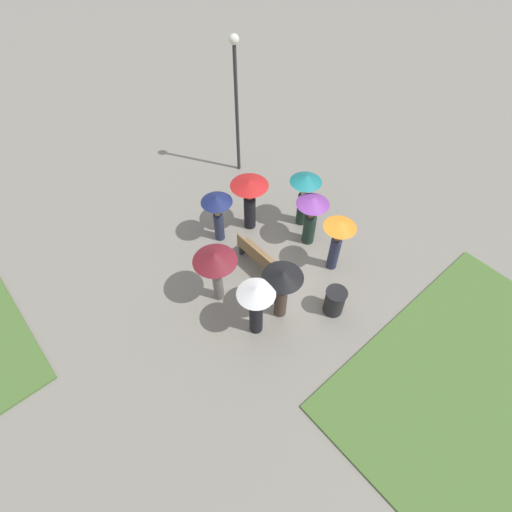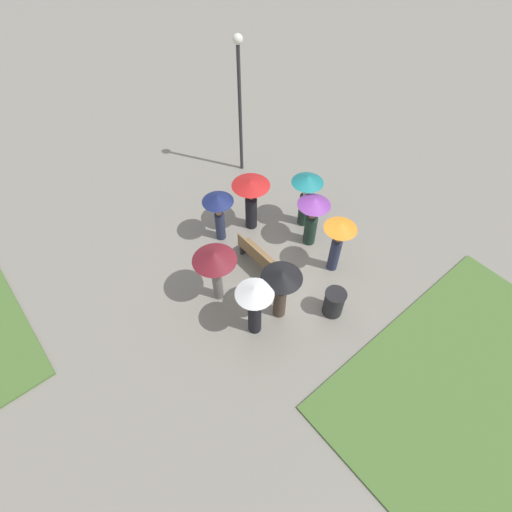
% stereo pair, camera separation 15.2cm
% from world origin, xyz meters
% --- Properties ---
extents(ground_plane, '(90.00, 90.00, 0.00)m').
position_xyz_m(ground_plane, '(0.00, 0.00, 0.00)').
color(ground_plane, gray).
extents(park_bench, '(1.86, 0.44, 0.90)m').
position_xyz_m(park_bench, '(0.42, 0.89, 0.47)').
color(park_bench, brown).
rests_on(park_bench, ground_plane).
extents(lamp_post, '(0.32, 0.32, 4.88)m').
position_xyz_m(lamp_post, '(4.66, -1.73, 3.09)').
color(lamp_post, '#2D2D30').
rests_on(lamp_post, ground_plane).
extents(trash_bin, '(0.60, 0.60, 0.87)m').
position_xyz_m(trash_bin, '(-2.04, 0.34, 0.44)').
color(trash_bin, '#232326').
rests_on(trash_bin, ground_plane).
extents(crowd_person_purple, '(1.00, 1.00, 1.85)m').
position_xyz_m(crowd_person_purple, '(0.28, -1.03, 1.25)').
color(crowd_person_purple, '#1E3328').
rests_on(crowd_person_purple, ground_plane).
extents(crowd_person_white, '(0.98, 0.98, 1.90)m').
position_xyz_m(crowd_person_white, '(-1.07, 2.36, 1.30)').
color(crowd_person_white, black).
rests_on(crowd_person_white, ground_plane).
extents(crowd_person_maroon, '(1.19, 1.19, 1.93)m').
position_xyz_m(crowd_person_maroon, '(0.42, 2.48, 1.55)').
color(crowd_person_maroon, slate).
rests_on(crowd_person_maroon, ground_plane).
extents(crowd_person_teal, '(1.00, 1.00, 1.98)m').
position_xyz_m(crowd_person_teal, '(1.03, -1.48, 1.36)').
color(crowd_person_teal, '#1E3328').
rests_on(crowd_person_teal, ground_plane).
extents(crowd_person_red, '(1.19, 1.19, 1.92)m').
position_xyz_m(crowd_person_red, '(2.03, -0.05, 1.33)').
color(crowd_person_red, black).
rests_on(crowd_person_red, ground_plane).
extents(crowd_person_black, '(1.08, 1.08, 1.87)m').
position_xyz_m(crowd_person_black, '(-1.12, 1.52, 1.34)').
color(crowd_person_black, '#47382D').
rests_on(crowd_person_black, ground_plane).
extents(crowd_person_navy, '(0.96, 0.96, 1.79)m').
position_xyz_m(crowd_person_navy, '(2.25, 1.04, 1.29)').
color(crowd_person_navy, '#282D47').
rests_on(crowd_person_navy, ground_plane).
extents(crowd_person_orange, '(0.94, 0.94, 1.92)m').
position_xyz_m(crowd_person_orange, '(-0.94, -0.83, 1.31)').
color(crowd_person_orange, '#282D47').
rests_on(crowd_person_orange, ground_plane).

